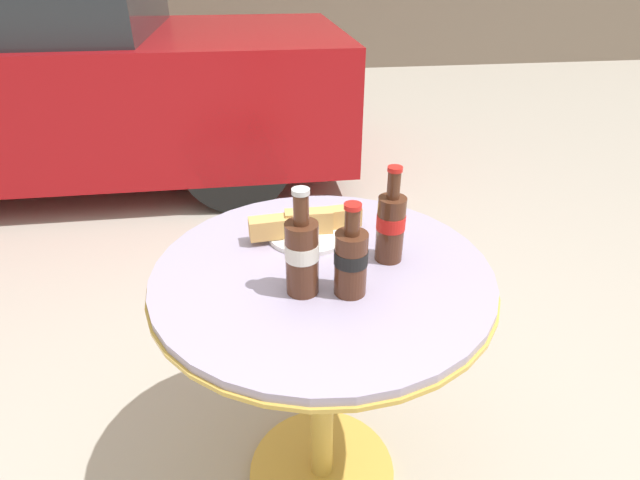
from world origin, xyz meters
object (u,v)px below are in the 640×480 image
object	(u,v)px
bistro_table	(322,323)
cola_bottle_right	(391,225)
cola_bottle_left	(302,253)
cola_bottle_center	(351,259)
lunch_plate_near	(307,227)
parked_car	(40,75)

from	to	relation	value
bistro_table	cola_bottle_right	bearing A→B (deg)	5.97
cola_bottle_left	cola_bottle_center	xyz separation A→B (m)	(0.10, -0.02, -0.01)
bistro_table	cola_bottle_left	world-z (taller)	cola_bottle_left
cola_bottle_left	cola_bottle_center	bearing A→B (deg)	-10.23
cola_bottle_right	bistro_table	bearing A→B (deg)	-174.03
bistro_table	cola_bottle_right	distance (m)	0.30
bistro_table	lunch_plate_near	size ratio (longest dim) A/B	2.73
bistro_table	lunch_plate_near	world-z (taller)	lunch_plate_near
cola_bottle_left	parked_car	world-z (taller)	parked_car
cola_bottle_center	parked_car	size ratio (longest dim) A/B	0.05
bistro_table	cola_bottle_right	world-z (taller)	cola_bottle_right
bistro_table	cola_bottle_left	distance (m)	0.28
cola_bottle_right	parked_car	world-z (taller)	parked_car
parked_car	cola_bottle_left	bearing A→B (deg)	-62.29
cola_bottle_center	parked_car	distance (m)	3.12
cola_bottle_left	parked_car	distance (m)	3.06
bistro_table	cola_bottle_right	xyz separation A→B (m)	(0.16, 0.02, 0.25)
cola_bottle_right	cola_bottle_center	bearing A→B (deg)	-134.19
cola_bottle_center	cola_bottle_right	bearing A→B (deg)	45.81
cola_bottle_left	lunch_plate_near	world-z (taller)	cola_bottle_left
cola_bottle_right	parked_car	distance (m)	3.08
lunch_plate_near	parked_car	bearing A→B (deg)	120.52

